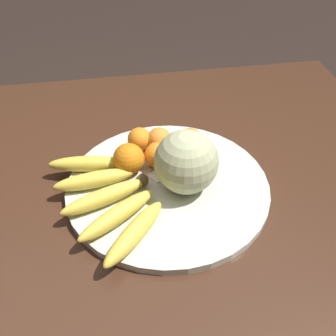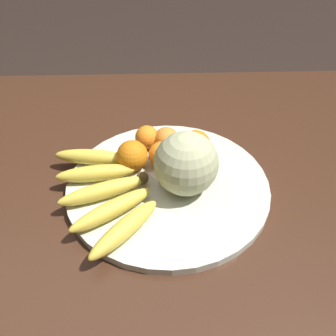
% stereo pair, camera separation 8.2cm
% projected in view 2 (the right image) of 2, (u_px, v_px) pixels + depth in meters
% --- Properties ---
extents(kitchen_table, '(1.32, 1.08, 0.77)m').
position_uv_depth(kitchen_table, '(149.00, 219.00, 0.93)').
color(kitchen_table, '#3D2316').
rests_on(kitchen_table, ground_plane).
extents(fruit_bowl, '(0.44, 0.44, 0.02)m').
position_uv_depth(fruit_bowl, '(168.00, 188.00, 0.86)').
color(fruit_bowl, beige).
rests_on(fruit_bowl, kitchen_table).
extents(melon, '(0.14, 0.14, 0.14)m').
position_uv_depth(melon, '(186.00, 163.00, 0.81)').
color(melon, '#B2B789').
rests_on(melon, fruit_bowl).
extents(banana_bunch, '(0.25, 0.32, 0.04)m').
position_uv_depth(banana_bunch, '(106.00, 191.00, 0.82)').
color(banana_bunch, '#473819').
rests_on(banana_bunch, fruit_bowl).
extents(orange_front_left, '(0.06, 0.06, 0.06)m').
position_uv_depth(orange_front_left, '(145.00, 137.00, 0.94)').
color(orange_front_left, orange).
rests_on(orange_front_left, fruit_bowl).
extents(orange_front_right, '(0.06, 0.06, 0.06)m').
position_uv_depth(orange_front_right, '(166.00, 139.00, 0.94)').
color(orange_front_right, orange).
rests_on(orange_front_right, fruit_bowl).
extents(orange_mid_center, '(0.07, 0.07, 0.07)m').
position_uv_depth(orange_mid_center, '(196.00, 145.00, 0.91)').
color(orange_mid_center, orange).
rests_on(orange_mid_center, fruit_bowl).
extents(orange_back_left, '(0.07, 0.07, 0.07)m').
position_uv_depth(orange_back_left, '(132.00, 156.00, 0.88)').
color(orange_back_left, orange).
rests_on(orange_back_left, fruit_bowl).
extents(orange_back_right, '(0.06, 0.06, 0.06)m').
position_uv_depth(orange_back_right, '(162.00, 154.00, 0.89)').
color(orange_back_right, orange).
rests_on(orange_back_right, fruit_bowl).
extents(produce_tag, '(0.10, 0.08, 0.00)m').
position_uv_depth(produce_tag, '(170.00, 169.00, 0.89)').
color(produce_tag, white).
rests_on(produce_tag, fruit_bowl).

